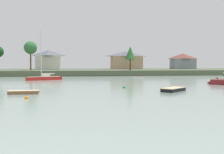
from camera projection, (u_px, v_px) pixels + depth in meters
The scene contains 12 objects.
far_shore_bank at pixel (64, 72), 92.30m from camera, with size 187.14×45.22×1.56m, color #4C563D.
dinghy_wood at pixel (24, 93), 27.97m from camera, with size 3.30×1.36×0.51m.
dinghy_white at pixel (138, 77), 65.58m from camera, with size 2.60×1.29×0.44m.
sailboat_red at pixel (44, 79), 53.63m from camera, with size 7.41×4.59×11.00m.
dinghy_black at pixel (173, 90), 30.64m from camera, with size 3.94×3.73×0.60m.
mooring_buoy_green at pixel (124, 87), 34.95m from camera, with size 0.42×0.42×0.47m.
mooring_buoy_orange at pixel (27, 98), 23.81m from camera, with size 0.37×0.37×0.43m.
shore_tree_center at pixel (30, 48), 77.61m from camera, with size 3.94×3.94×8.86m.
shore_tree_inland_b at pixel (130, 53), 77.73m from camera, with size 3.22×3.22×7.27m.
cottage_hillside at pixel (183, 61), 103.79m from camera, with size 9.61×6.73×6.32m.
cottage_eastern at pixel (126, 60), 101.37m from camera, with size 12.61×8.25×7.03m.
cottage_near_water at pixel (49, 60), 90.22m from camera, with size 8.91×8.44×6.84m.
Camera 1 is at (2.78, -5.90, 3.16)m, focal length 40.83 mm.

